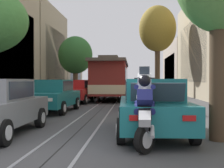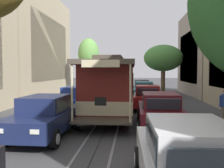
{
  "view_description": "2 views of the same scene",
  "coord_description": "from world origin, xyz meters",
  "px_view_note": "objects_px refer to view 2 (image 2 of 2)",
  "views": [
    {
      "loc": [
        1.61,
        -5.22,
        1.54
      ],
      "look_at": [
        0.15,
        15.81,
        1.27
      ],
      "focal_mm": 44.94,
      "sensor_mm": 36.0,
      "label": 1
    },
    {
      "loc": [
        -1.14,
        30.72,
        2.54
      ],
      "look_at": [
        0.76,
        6.85,
        1.29
      ],
      "focal_mm": 39.87,
      "sensor_mm": 36.0,
      "label": 2
    }
  ],
  "objects_px": {
    "parked_car_maroon_fourth_left": "(160,111)",
    "parked_car_red_second_right": "(90,91)",
    "parked_car_red_mid_left": "(147,97)",
    "parked_car_white_fifth_left": "(189,161)",
    "parked_car_navy_fourth_right": "(44,116)",
    "parked_car_teal_second_left": "(144,90)",
    "cable_car_trolley": "(112,86)",
    "street_tree_kerb_left_near": "(163,58)",
    "parked_car_blue_mid_right": "(77,99)",
    "motorcycle_with_rider": "(106,84)",
    "parked_car_grey_near_left": "(141,86)",
    "parked_car_teal_near_right": "(102,86)",
    "street_tree_kerb_right_near": "(89,55)"
  },
  "relations": [
    {
      "from": "parked_car_teal_second_left",
      "to": "parked_car_teal_near_right",
      "type": "bearing_deg",
      "value": -50.82
    },
    {
      "from": "parked_car_grey_near_left",
      "to": "parked_car_teal_second_left",
      "type": "relative_size",
      "value": 0.99
    },
    {
      "from": "street_tree_kerb_right_near",
      "to": "parked_car_navy_fourth_right",
      "type": "bearing_deg",
      "value": 94.88
    },
    {
      "from": "parked_car_red_mid_left",
      "to": "parked_car_white_fifth_left",
      "type": "bearing_deg",
      "value": 90.21
    },
    {
      "from": "parked_car_teal_second_left",
      "to": "parked_car_blue_mid_right",
      "type": "height_order",
      "value": "same"
    },
    {
      "from": "parked_car_teal_second_left",
      "to": "parked_car_navy_fourth_right",
      "type": "height_order",
      "value": "same"
    },
    {
      "from": "parked_car_white_fifth_left",
      "to": "parked_car_red_second_right",
      "type": "distance_m",
      "value": 17.02
    },
    {
      "from": "parked_car_navy_fourth_right",
      "to": "cable_car_trolley",
      "type": "height_order",
      "value": "cable_car_trolley"
    },
    {
      "from": "parked_car_red_second_right",
      "to": "parked_car_navy_fourth_right",
      "type": "distance_m",
      "value": 11.92
    },
    {
      "from": "parked_car_blue_mid_right",
      "to": "street_tree_kerb_left_near",
      "type": "bearing_deg",
      "value": -121.65
    },
    {
      "from": "parked_car_red_mid_left",
      "to": "parked_car_red_second_right",
      "type": "relative_size",
      "value": 1.0
    },
    {
      "from": "parked_car_red_second_right",
      "to": "motorcycle_with_rider",
      "type": "bearing_deg",
      "value": -93.89
    },
    {
      "from": "parked_car_navy_fourth_right",
      "to": "street_tree_kerb_right_near",
      "type": "height_order",
      "value": "street_tree_kerb_right_near"
    },
    {
      "from": "parked_car_maroon_fourth_left",
      "to": "street_tree_kerb_right_near",
      "type": "xyz_separation_m",
      "value": [
        6.23,
        -17.6,
        3.64
      ]
    },
    {
      "from": "parked_car_blue_mid_right",
      "to": "parked_car_grey_near_left",
      "type": "bearing_deg",
      "value": -108.56
    },
    {
      "from": "parked_car_maroon_fourth_left",
      "to": "parked_car_navy_fourth_right",
      "type": "relative_size",
      "value": 0.99
    },
    {
      "from": "parked_car_red_second_right",
      "to": "motorcycle_with_rider",
      "type": "distance_m",
      "value": 8.54
    },
    {
      "from": "parked_car_blue_mid_right",
      "to": "parked_car_red_mid_left",
      "type": "bearing_deg",
      "value": -158.17
    },
    {
      "from": "street_tree_kerb_left_near",
      "to": "cable_car_trolley",
      "type": "height_order",
      "value": "street_tree_kerb_left_near"
    },
    {
      "from": "parked_car_teal_near_right",
      "to": "street_tree_kerb_right_near",
      "type": "xyz_separation_m",
      "value": [
        1.65,
        -0.71,
        3.64
      ]
    },
    {
      "from": "parked_car_blue_mid_right",
      "to": "street_tree_kerb_left_near",
      "type": "relative_size",
      "value": 0.85
    },
    {
      "from": "parked_car_grey_near_left",
      "to": "motorcycle_with_rider",
      "type": "relative_size",
      "value": 2.34
    },
    {
      "from": "parked_car_red_mid_left",
      "to": "cable_car_trolley",
      "type": "bearing_deg",
      "value": 50.5
    },
    {
      "from": "street_tree_kerb_left_near",
      "to": "parked_car_teal_second_left",
      "type": "bearing_deg",
      "value": 56.5
    },
    {
      "from": "parked_car_white_fifth_left",
      "to": "parked_car_blue_mid_right",
      "type": "relative_size",
      "value": 1.0
    },
    {
      "from": "parked_car_maroon_fourth_left",
      "to": "parked_car_navy_fourth_right",
      "type": "height_order",
      "value": "same"
    },
    {
      "from": "parked_car_white_fifth_left",
      "to": "parked_car_teal_near_right",
      "type": "height_order",
      "value": "same"
    },
    {
      "from": "parked_car_red_second_right",
      "to": "parked_car_red_mid_left",
      "type": "bearing_deg",
      "value": 136.51
    },
    {
      "from": "parked_car_white_fifth_left",
      "to": "motorcycle_with_rider",
      "type": "bearing_deg",
      "value": -80.54
    },
    {
      "from": "street_tree_kerb_left_near",
      "to": "parked_car_teal_near_right",
      "type": "bearing_deg",
      "value": -19.73
    },
    {
      "from": "parked_car_grey_near_left",
      "to": "parked_car_maroon_fourth_left",
      "type": "bearing_deg",
      "value": 90.45
    },
    {
      "from": "parked_car_teal_second_left",
      "to": "parked_car_maroon_fourth_left",
      "type": "relative_size",
      "value": 1.01
    },
    {
      "from": "street_tree_kerb_left_near",
      "to": "parked_car_blue_mid_right",
      "type": "bearing_deg",
      "value": 58.35
    },
    {
      "from": "parked_car_red_second_right",
      "to": "parked_car_navy_fourth_right",
      "type": "xyz_separation_m",
      "value": [
        -0.28,
        11.91,
        0.0
      ]
    },
    {
      "from": "parked_car_maroon_fourth_left",
      "to": "motorcycle_with_rider",
      "type": "relative_size",
      "value": 2.34
    },
    {
      "from": "parked_car_grey_near_left",
      "to": "parked_car_teal_near_right",
      "type": "bearing_deg",
      "value": 4.76
    },
    {
      "from": "parked_car_teal_second_left",
      "to": "parked_car_maroon_fourth_left",
      "type": "bearing_deg",
      "value": 90.67
    },
    {
      "from": "parked_car_maroon_fourth_left",
      "to": "parked_car_red_second_right",
      "type": "relative_size",
      "value": 1.0
    },
    {
      "from": "parked_car_teal_second_left",
      "to": "parked_car_red_mid_left",
      "type": "xyz_separation_m",
      "value": [
        0.05,
        5.71,
        0.0
      ]
    },
    {
      "from": "parked_car_red_second_right",
      "to": "parked_car_blue_mid_right",
      "type": "bearing_deg",
      "value": 92.37
    },
    {
      "from": "parked_car_teal_second_left",
      "to": "parked_car_red_second_right",
      "type": "relative_size",
      "value": 1.0
    },
    {
      "from": "parked_car_maroon_fourth_left",
      "to": "parked_car_teal_near_right",
      "type": "distance_m",
      "value": 17.51
    },
    {
      "from": "parked_car_teal_near_right",
      "to": "parked_car_maroon_fourth_left",
      "type": "bearing_deg",
      "value": 105.18
    },
    {
      "from": "parked_car_grey_near_left",
      "to": "parked_car_red_mid_left",
      "type": "height_order",
      "value": "same"
    },
    {
      "from": "parked_car_red_second_right",
      "to": "cable_car_trolley",
      "type": "bearing_deg",
      "value": 109.25
    },
    {
      "from": "parked_car_red_second_right",
      "to": "parked_car_teal_second_left",
      "type": "bearing_deg",
      "value": -164.96
    },
    {
      "from": "parked_car_grey_near_left",
      "to": "parked_car_maroon_fourth_left",
      "type": "height_order",
      "value": "same"
    },
    {
      "from": "parked_car_red_mid_left",
      "to": "parked_car_white_fifth_left",
      "type": "height_order",
      "value": "same"
    },
    {
      "from": "parked_car_teal_second_left",
      "to": "street_tree_kerb_right_near",
      "type": "xyz_separation_m",
      "value": [
        6.1,
        -6.17,
        3.64
      ]
    },
    {
      "from": "parked_car_teal_second_left",
      "to": "cable_car_trolley",
      "type": "relative_size",
      "value": 0.48
    }
  ]
}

